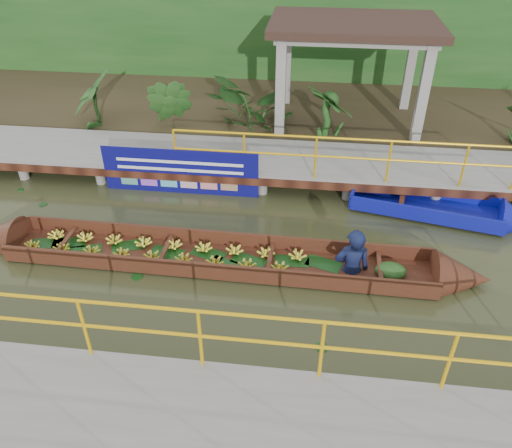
# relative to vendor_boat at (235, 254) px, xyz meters

# --- Properties ---
(ground) EXTENTS (80.00, 80.00, 0.00)m
(ground) POSITION_rel_vendor_boat_xyz_m (-0.77, 0.05, -0.26)
(ground) COLOR #33361B
(ground) RESTS_ON ground
(land_strip) EXTENTS (30.00, 8.00, 0.45)m
(land_strip) POSITION_rel_vendor_boat_xyz_m (-0.77, 7.55, -0.04)
(land_strip) COLOR #2E2417
(land_strip) RESTS_ON ground
(far_dock) EXTENTS (16.00, 2.06, 1.66)m
(far_dock) POSITION_rel_vendor_boat_xyz_m (-0.75, 3.48, 0.21)
(far_dock) COLOR slate
(far_dock) RESTS_ON ground
(pavilion) EXTENTS (4.40, 3.00, 3.00)m
(pavilion) POSITION_rel_vendor_boat_xyz_m (2.23, 6.35, 2.55)
(pavilion) COLOR slate
(pavilion) RESTS_ON ground
(foliage_backdrop) EXTENTS (30.00, 0.80, 4.00)m
(foliage_backdrop) POSITION_rel_vendor_boat_xyz_m (-0.77, 10.05, 1.74)
(foliage_backdrop) COLOR #154115
(foliage_backdrop) RESTS_ON ground
(vendor_boat) EXTENTS (10.20, 1.22, 2.29)m
(vendor_boat) POSITION_rel_vendor_boat_xyz_m (0.00, 0.00, 0.00)
(vendor_boat) COLOR #391B0F
(vendor_boat) RESTS_ON ground
(moored_blue_boat) EXTENTS (3.92, 1.74, 0.91)m
(moored_blue_boat) POSITION_rel_vendor_boat_xyz_m (4.85, 2.13, -0.10)
(moored_blue_boat) COLOR #0D1293
(moored_blue_boat) RESTS_ON ground
(blue_banner) EXTENTS (3.68, 0.04, 1.15)m
(blue_banner) POSITION_rel_vendor_boat_xyz_m (-1.68, 2.53, 0.29)
(blue_banner) COLOR #0C0C61
(blue_banner) RESTS_ON ground
(tropical_plants) EXTENTS (14.29, 1.29, 1.61)m
(tropical_plants) POSITION_rel_vendor_boat_xyz_m (1.48, 5.35, 0.99)
(tropical_plants) COLOR #154115
(tropical_plants) RESTS_ON ground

